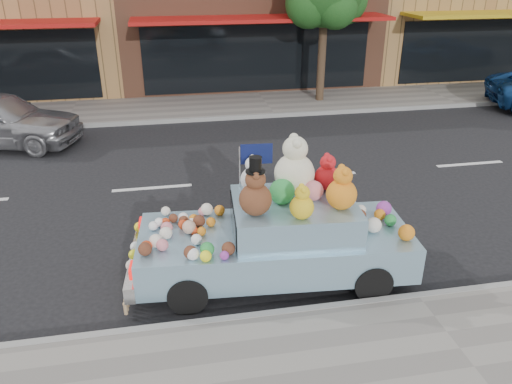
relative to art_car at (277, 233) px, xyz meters
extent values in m
plane|color=black|center=(1.96, 3.90, -0.80)|extent=(120.00, 120.00, 0.00)
cube|color=gray|center=(1.96, -2.60, -0.74)|extent=(60.00, 3.00, 0.12)
cube|color=gray|center=(1.96, 10.40, -0.74)|extent=(60.00, 3.00, 0.12)
cube|color=gray|center=(1.96, -1.10, -0.74)|extent=(60.00, 0.12, 0.13)
cube|color=gray|center=(1.96, 8.90, -0.74)|extent=(60.00, 0.12, 0.13)
cube|color=black|center=(1.96, 11.88, 0.60)|extent=(8.50, 0.06, 2.40)
cube|color=#AB120F|center=(1.96, 11.00, 2.10)|extent=(9.00, 1.80, 0.12)
cube|color=black|center=(11.96, 11.88, 0.60)|extent=(8.50, 0.06, 2.40)
cylinder|color=#38281C|center=(3.96, 10.40, 0.80)|extent=(0.28, 0.28, 3.20)
sphere|color=#123F15|center=(3.36, 10.20, 2.62)|extent=(1.60, 1.60, 1.60)
sphere|color=#123F15|center=(4.16, 9.80, 2.52)|extent=(1.40, 1.40, 1.40)
cylinder|color=black|center=(1.29, -0.89, -0.50)|extent=(0.61, 0.25, 0.60)
cylinder|color=black|center=(1.41, 0.66, -0.50)|extent=(0.61, 0.25, 0.60)
cylinder|color=black|center=(-1.50, -0.68, -0.50)|extent=(0.61, 0.25, 0.60)
cylinder|color=black|center=(-1.38, 0.88, -0.50)|extent=(0.61, 0.25, 0.60)
cube|color=#81A9C0|center=(-0.04, -0.01, -0.25)|extent=(4.42, 2.02, 0.60)
cube|color=#81A9C0|center=(0.26, -0.03, 0.30)|extent=(2.01, 1.64, 0.50)
cube|color=silver|center=(-2.26, 0.16, -0.40)|extent=(0.30, 1.79, 0.26)
cube|color=red|center=(-2.26, -0.52, -0.08)|extent=(0.08, 0.28, 0.16)
cube|color=red|center=(-2.16, 0.84, -0.08)|extent=(0.08, 0.28, 0.16)
cube|color=black|center=(-0.69, 0.04, 0.30)|extent=(0.14, 1.30, 0.40)
sphere|color=#572D19|center=(-0.42, -0.33, 0.79)|extent=(0.49, 0.49, 0.49)
sphere|color=#572D19|center=(-0.42, -0.33, 1.10)|extent=(0.30, 0.30, 0.30)
sphere|color=#572D19|center=(-0.42, -0.43, 1.20)|extent=(0.11, 0.11, 0.11)
sphere|color=#572D19|center=(-0.42, -0.22, 1.20)|extent=(0.11, 0.11, 0.11)
cylinder|color=black|center=(-0.42, -0.33, 1.23)|extent=(0.29, 0.29, 0.02)
cylinder|color=black|center=(-0.42, -0.33, 1.34)|extent=(0.18, 0.18, 0.22)
sphere|color=beige|center=(0.33, 0.32, 0.87)|extent=(0.65, 0.65, 0.65)
sphere|color=beige|center=(0.33, 0.32, 1.29)|extent=(0.40, 0.40, 0.40)
sphere|color=beige|center=(0.33, 0.17, 1.42)|extent=(0.15, 0.15, 0.15)
sphere|color=beige|center=(0.33, 0.46, 1.42)|extent=(0.15, 0.15, 0.15)
sphere|color=orange|center=(0.88, -0.38, 0.78)|extent=(0.46, 0.46, 0.46)
sphere|color=orange|center=(0.88, -0.38, 1.08)|extent=(0.29, 0.29, 0.29)
sphere|color=orange|center=(0.88, -0.48, 1.17)|extent=(0.11, 0.11, 0.11)
sphere|color=orange|center=(0.88, -0.28, 1.17)|extent=(0.11, 0.11, 0.11)
sphere|color=red|center=(0.88, 0.32, 0.75)|extent=(0.41, 0.41, 0.41)
sphere|color=red|center=(0.88, 0.32, 1.02)|extent=(0.26, 0.26, 0.26)
sphere|color=red|center=(0.88, 0.23, 1.10)|extent=(0.10, 0.10, 0.10)
sphere|color=red|center=(0.88, 0.41, 1.10)|extent=(0.10, 0.10, 0.10)
sphere|color=white|center=(-0.31, 0.46, 0.75)|extent=(0.41, 0.41, 0.41)
sphere|color=white|center=(-0.31, 0.46, 1.02)|extent=(0.26, 0.26, 0.26)
sphere|color=white|center=(-0.31, 0.38, 1.10)|extent=(0.10, 0.10, 0.10)
sphere|color=white|center=(-0.31, 0.55, 1.10)|extent=(0.10, 0.10, 0.10)
sphere|color=gold|center=(0.21, -0.58, 0.72)|extent=(0.36, 0.36, 0.36)
sphere|color=gold|center=(0.21, -0.58, 0.95)|extent=(0.22, 0.22, 0.22)
sphere|color=gold|center=(0.21, -0.66, 1.03)|extent=(0.08, 0.08, 0.08)
sphere|color=gold|center=(0.21, -0.50, 1.03)|extent=(0.08, 0.08, 0.08)
sphere|color=#248538|center=(0.06, -0.01, 0.73)|extent=(0.40, 0.40, 0.40)
sphere|color=#D86C77|center=(0.56, 0.00, 0.70)|extent=(0.32, 0.32, 0.32)
sphere|color=#512717|center=(-1.62, 0.58, 0.12)|extent=(0.15, 0.15, 0.15)
sphere|color=#B63513|center=(-1.75, 0.47, 0.12)|extent=(0.14, 0.14, 0.14)
sphere|color=white|center=(-1.31, 0.44, 0.11)|extent=(0.14, 0.14, 0.14)
sphere|color=orange|center=(-1.20, 0.06, 0.12)|extent=(0.15, 0.15, 0.15)
sphere|color=white|center=(-1.30, -0.19, 0.13)|extent=(0.17, 0.17, 0.17)
sphere|color=#B63513|center=(-1.32, 0.12, 0.12)|extent=(0.14, 0.14, 0.14)
sphere|color=beige|center=(-1.75, 0.06, 0.15)|extent=(0.20, 0.20, 0.20)
sphere|color=orange|center=(-0.84, 0.69, 0.14)|extent=(0.18, 0.18, 0.18)
sphere|color=orange|center=(-1.03, 0.33, 0.12)|extent=(0.16, 0.16, 0.16)
sphere|color=#D86C77|center=(-1.73, 0.24, 0.14)|extent=(0.19, 0.19, 0.19)
sphere|color=#512717|center=(-1.21, 0.36, 0.15)|extent=(0.20, 0.20, 0.20)
sphere|color=white|center=(-1.39, -0.61, 0.14)|extent=(0.18, 0.18, 0.18)
sphere|color=beige|center=(-1.73, 0.84, 0.13)|extent=(0.16, 0.16, 0.16)
sphere|color=orange|center=(-1.29, 0.47, 0.13)|extent=(0.16, 0.16, 0.16)
sphere|color=#512717|center=(-2.06, -0.36, 0.15)|extent=(0.20, 0.20, 0.20)
sphere|color=#B63513|center=(-2.04, -0.27, 0.13)|extent=(0.18, 0.18, 0.18)
sphere|color=#D86C77|center=(-1.81, -0.27, 0.14)|extent=(0.18, 0.18, 0.18)
sphere|color=white|center=(-1.46, 0.55, 0.13)|extent=(0.17, 0.17, 0.17)
sphere|color=#512717|center=(-1.41, -0.57, 0.15)|extent=(0.20, 0.20, 0.20)
sphere|color=#512717|center=(-0.86, -0.57, 0.15)|extent=(0.20, 0.20, 0.20)
sphere|color=#512717|center=(-1.46, 0.45, 0.13)|extent=(0.16, 0.16, 0.16)
sphere|color=#FCF51C|center=(-1.21, -0.69, 0.13)|extent=(0.17, 0.17, 0.17)
sphere|color=white|center=(-1.94, 0.37, 0.12)|extent=(0.15, 0.15, 0.15)
sphere|color=#862E8E|center=(-0.94, -0.69, 0.11)|extent=(0.13, 0.13, 0.13)
sphere|color=white|center=(-1.85, 0.47, 0.12)|extent=(0.15, 0.15, 0.15)
sphere|color=#B63513|center=(-1.47, 0.32, 0.13)|extent=(0.16, 0.16, 0.16)
sphere|color=#D86C77|center=(-1.13, 0.74, 0.12)|extent=(0.14, 0.14, 0.14)
sphere|color=beige|center=(-1.05, 0.74, 0.15)|extent=(0.21, 0.21, 0.21)
sphere|color=#248538|center=(-1.17, -0.53, 0.15)|extent=(0.21, 0.21, 0.21)
sphere|color=beige|center=(-1.90, -0.16, 0.15)|extent=(0.21, 0.21, 0.21)
sphere|color=#D8A88C|center=(-1.39, 0.15, 0.17)|extent=(0.22, 0.22, 0.22)
sphere|color=#FCF51C|center=(-2.26, 0.07, -0.19)|extent=(0.16, 0.16, 0.16)
sphere|color=#FCF51C|center=(-2.20, 0.94, -0.18)|extent=(0.18, 0.18, 0.18)
sphere|color=beige|center=(-2.29, -0.23, -0.19)|extent=(0.17, 0.17, 0.17)
sphere|color=#B63513|center=(-2.20, 0.95, -0.19)|extent=(0.17, 0.17, 0.17)
sphere|color=white|center=(-2.25, 0.30, -0.19)|extent=(0.17, 0.17, 0.17)
sphere|color=#D86C77|center=(-2.25, 0.31, -0.19)|extent=(0.17, 0.17, 0.17)
sphere|color=#D86C77|center=(-2.26, 0.11, -0.21)|extent=(0.12, 0.12, 0.12)
sphere|color=#FCF51C|center=(1.28, -0.08, 0.15)|extent=(0.20, 0.20, 0.20)
sphere|color=orange|center=(1.87, -0.66, 0.17)|extent=(0.26, 0.26, 0.26)
sphere|color=orange|center=(1.74, 0.04, 0.14)|extent=(0.19, 0.19, 0.19)
sphere|color=beige|center=(1.48, -0.33, 0.17)|extent=(0.25, 0.25, 0.25)
sphere|color=#862E8E|center=(1.86, 0.16, 0.18)|extent=(0.26, 0.26, 0.26)
sphere|color=beige|center=(1.50, 0.25, 0.14)|extent=(0.18, 0.18, 0.18)
sphere|color=#248538|center=(1.83, -0.18, 0.14)|extent=(0.20, 0.20, 0.20)
sphere|color=#512717|center=(1.40, 0.04, 0.15)|extent=(0.21, 0.21, 0.21)
cylinder|color=#997A54|center=(-2.40, -0.68, -0.64)|extent=(0.06, 0.06, 0.17)
sphere|color=#997A54|center=(-2.40, -0.68, -0.54)|extent=(0.07, 0.07, 0.07)
cylinder|color=#997A54|center=(-2.39, -0.59, -0.64)|extent=(0.06, 0.06, 0.17)
sphere|color=#997A54|center=(-2.39, -0.59, -0.54)|extent=(0.07, 0.07, 0.07)
cylinder|color=#997A54|center=(-2.39, -0.50, -0.64)|extent=(0.06, 0.06, 0.17)
sphere|color=#997A54|center=(-2.39, -0.50, -0.54)|extent=(0.07, 0.07, 0.07)
cylinder|color=#997A54|center=(-2.38, -0.41, -0.64)|extent=(0.06, 0.06, 0.17)
sphere|color=#997A54|center=(-2.38, -0.41, -0.54)|extent=(0.07, 0.07, 0.07)
cylinder|color=#997A54|center=(-2.37, -0.32, -0.64)|extent=(0.06, 0.06, 0.17)
sphere|color=#997A54|center=(-2.37, -0.32, -0.54)|extent=(0.07, 0.07, 0.07)
cylinder|color=#997A54|center=(-2.37, -0.23, -0.64)|extent=(0.06, 0.06, 0.17)
sphere|color=#997A54|center=(-2.37, -0.23, -0.54)|extent=(0.07, 0.07, 0.07)
cylinder|color=#997A54|center=(-2.36, -0.14, -0.64)|extent=(0.06, 0.06, 0.17)
sphere|color=#997A54|center=(-2.36, -0.14, -0.54)|extent=(0.07, 0.07, 0.07)
cylinder|color=#997A54|center=(-2.35, -0.05, -0.64)|extent=(0.06, 0.06, 0.17)
sphere|color=#997A54|center=(-2.35, -0.05, -0.54)|extent=(0.07, 0.07, 0.07)
cylinder|color=#997A54|center=(-2.35, 0.03, -0.64)|extent=(0.06, 0.06, 0.17)
sphere|color=#997A54|center=(-2.35, 0.03, -0.54)|extent=(0.07, 0.07, 0.07)
cylinder|color=#997A54|center=(-2.34, 0.12, -0.64)|extent=(0.06, 0.06, 0.17)
sphere|color=#997A54|center=(-2.34, 0.12, -0.54)|extent=(0.07, 0.07, 0.07)
cylinder|color=#997A54|center=(-2.33, 0.21, -0.64)|extent=(0.06, 0.06, 0.17)
sphere|color=#997A54|center=(-2.33, 0.21, -0.54)|extent=(0.07, 0.07, 0.07)
cylinder|color=#997A54|center=(-2.33, 0.30, -0.64)|extent=(0.06, 0.06, 0.17)
sphere|color=#997A54|center=(-2.33, 0.30, -0.54)|extent=(0.07, 0.07, 0.07)
cylinder|color=#997A54|center=(-2.32, 0.39, -0.64)|extent=(0.06, 0.06, 0.17)
sphere|color=#997A54|center=(-2.32, 0.39, -0.54)|extent=(0.07, 0.07, 0.07)
cylinder|color=#997A54|center=(-2.31, 0.48, -0.64)|extent=(0.06, 0.06, 0.17)
sphere|color=#997A54|center=(-2.31, 0.48, -0.54)|extent=(0.07, 0.07, 0.07)
cylinder|color=#997A54|center=(-2.31, 0.57, -0.64)|extent=(0.06, 0.06, 0.17)
sphere|color=#997A54|center=(-2.31, 0.57, -0.54)|extent=(0.07, 0.07, 0.07)
cylinder|color=#997A54|center=(-2.30, 0.66, -0.64)|extent=(0.06, 0.06, 0.17)
sphere|color=#997A54|center=(-2.30, 0.66, -0.54)|extent=(0.07, 0.07, 0.07)
cylinder|color=#997A54|center=(-2.29, 0.75, -0.64)|extent=(0.06, 0.06, 0.17)
sphere|color=#997A54|center=(-2.29, 0.75, -0.54)|extent=(0.07, 0.07, 0.07)
cylinder|color=#997A54|center=(-2.29, 0.84, -0.64)|extent=(0.06, 0.06, 0.17)
sphere|color=#997A54|center=(-2.29, 0.84, -0.54)|extent=(0.07, 0.07, 0.07)
cylinder|color=#997A54|center=(-2.28, 0.93, -0.64)|extent=(0.06, 0.06, 0.17)
sphere|color=#997A54|center=(-2.28, 0.93, -0.54)|extent=(0.07, 0.07, 0.07)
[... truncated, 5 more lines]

